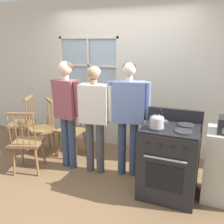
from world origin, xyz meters
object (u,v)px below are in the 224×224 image
at_px(chair_center_cluster, 72,130).
at_px(stove, 169,160).
at_px(chair_near_stove, 23,124).
at_px(person_teen_center, 94,111).
at_px(potted_plant, 91,89).
at_px(person_elderly_left, 67,106).
at_px(person_adult_right, 129,110).
at_px(kettle, 157,121).
at_px(chair_by_window, 43,129).
at_px(chair_near_wall, 27,143).

relative_size(chair_center_cluster, stove, 0.90).
bearing_deg(chair_near_stove, person_teen_center, 58.65).
height_order(chair_center_cluster, potted_plant, potted_plant).
xyz_separation_m(chair_near_stove, person_elderly_left, (1.19, -0.31, 0.54)).
xyz_separation_m(person_adult_right, kettle, (0.49, -0.39, 0.02)).
xyz_separation_m(chair_by_window, person_elderly_left, (0.66, -0.22, 0.54)).
relative_size(person_teen_center, potted_plant, 5.54).
relative_size(chair_center_cluster, person_adult_right, 0.59).
bearing_deg(stove, potted_plant, 145.91).
height_order(chair_near_wall, chair_near_stove, same).
bearing_deg(kettle, person_adult_right, 141.51).
relative_size(person_elderly_left, person_adult_right, 1.00).
bearing_deg(person_teen_center, potted_plant, 112.12).
xyz_separation_m(chair_by_window, chair_center_cluster, (0.48, 0.18, 0.00)).
height_order(person_teen_center, potted_plant, person_teen_center).
height_order(chair_by_window, chair_center_cluster, same).
relative_size(person_elderly_left, stove, 1.54).
xyz_separation_m(stove, potted_plant, (-1.71, 1.15, 0.60)).
relative_size(stove, potted_plant, 3.75).
bearing_deg(chair_by_window, person_teen_center, 27.93).
distance_m(chair_near_wall, person_teen_center, 1.14).
relative_size(kettle, potted_plant, 0.85).
height_order(chair_near_wall, potted_plant, potted_plant).
bearing_deg(person_teen_center, stove, -15.08).
distance_m(chair_center_cluster, person_adult_right, 1.27).
relative_size(chair_near_stove, stove, 0.90).
relative_size(person_adult_right, potted_plant, 5.74).
xyz_separation_m(person_adult_right, stove, (0.65, -0.26, -0.53)).
height_order(chair_near_stove, person_adult_right, person_adult_right).
relative_size(chair_near_wall, person_adult_right, 0.59).
distance_m(chair_near_stove, potted_plant, 1.42).
height_order(chair_near_stove, person_elderly_left, person_elderly_left).
xyz_separation_m(chair_near_wall, kettle, (1.92, 0.10, 0.56)).
bearing_deg(person_adult_right, person_elderly_left, 175.00).
xyz_separation_m(chair_near_stove, person_teen_center, (1.64, -0.30, 0.50)).
bearing_deg(kettle, person_elderly_left, 169.41).
bearing_deg(kettle, chair_center_cluster, 157.45).
relative_size(chair_by_window, potted_plant, 3.38).
bearing_deg(person_elderly_left, chair_near_stove, 172.56).
xyz_separation_m(chair_center_cluster, stove, (1.77, -0.54, 0.01)).
bearing_deg(person_elderly_left, chair_near_wall, -136.29).
bearing_deg(chair_center_cluster, chair_by_window, -157.95).
bearing_deg(chair_by_window, chair_near_stove, -150.92).
relative_size(chair_by_window, chair_near_stove, 1.00).
height_order(person_elderly_left, person_adult_right, person_elderly_left).
distance_m(chair_near_stove, stove, 2.81).
height_order(stove, kettle, kettle).
xyz_separation_m(person_elderly_left, person_adult_right, (0.93, 0.13, -0.00)).
relative_size(person_elderly_left, potted_plant, 5.75).
bearing_deg(chair_by_window, stove, 29.48).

